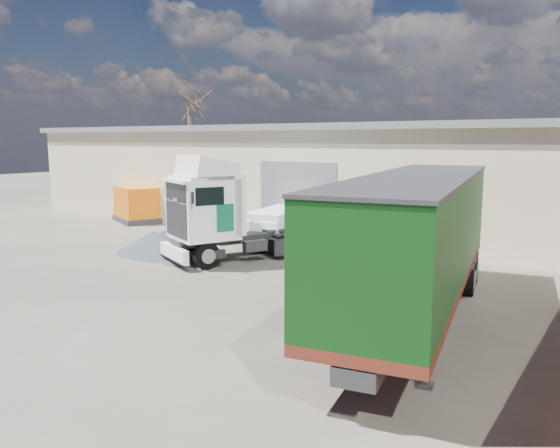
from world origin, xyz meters
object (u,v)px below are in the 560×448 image
Objects in this scene: panel_van at (278,227)px; tractor_unit at (222,216)px; bare_tree at (189,95)px; orange_skip at (137,206)px; box_trailer at (418,234)px.

tractor_unit is at bearing -104.37° from panel_van.
bare_tree is 2.61× the size of orange_skip.
panel_van is (16.12, -11.72, -7.08)m from bare_tree.
tractor_unit is at bearing 151.66° from box_trailer.
panel_van is (-8.46, 6.17, -1.44)m from box_trailer.
orange_skip is (-10.70, 1.52, 0.02)m from panel_van.
panel_van is at bearing 133.18° from box_trailer.
tractor_unit is (15.88, -15.12, -6.22)m from bare_tree.
panel_van is at bearing 15.99° from orange_skip.
bare_tree reaches higher than panel_van.
box_trailer is (24.57, -17.89, -5.64)m from bare_tree.
panel_van is (0.23, 3.41, -0.86)m from tractor_unit.
tractor_unit is 1.71× the size of orange_skip.
orange_skip is at bearing -62.02° from bare_tree.
bare_tree is 13.54m from orange_skip.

